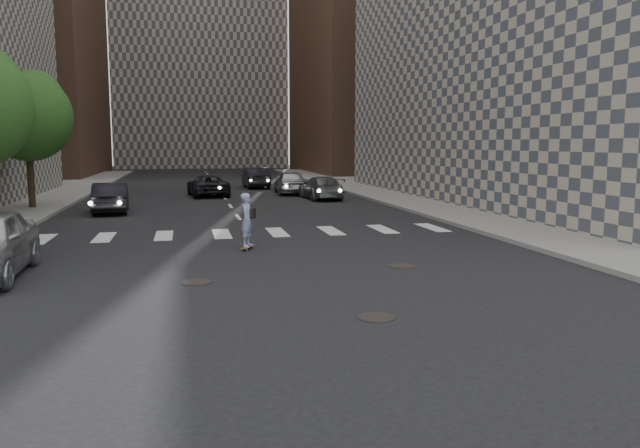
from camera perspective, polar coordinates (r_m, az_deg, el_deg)
The scene contains 14 objects.
ground at distance 13.80m, azimuth -2.71°, elevation -6.06°, with size 160.00×160.00×0.00m, color black.
sidewalk_right at distance 37.33m, azimuth 14.50°, elevation 2.33°, with size 13.00×80.00×0.15m, color gray.
building_right at distance 38.66m, azimuth 21.68°, elevation 18.48°, with size 15.00×33.00×22.00m.
tower_right at distance 73.27m, azimuth 6.11°, elevation 18.99°, with size 18.00×24.00×36.00m, color brown.
tree_c at distance 33.23m, azimuth -25.08°, elevation 9.18°, with size 4.20×4.20×6.60m.
manhole_a at distance 11.71m, azimuth 5.19°, elevation -8.50°, with size 0.70×0.70×0.02m, color black.
manhole_b at distance 14.80m, azimuth -11.18°, elevation -5.24°, with size 0.70×0.70×0.02m, color black.
manhole_c at distance 16.52m, azimuth 7.52°, elevation -3.85°, with size 0.70×0.70×0.02m, color black.
skateboarder at distance 19.05m, azimuth -6.65°, elevation 0.38°, with size 0.60×0.88×1.72m.
traffic_car_a at distance 30.63m, azimuth -18.57°, elevation 2.31°, with size 1.49×4.28×1.41m, color black.
traffic_car_b at distance 36.15m, azimuth 0.10°, elevation 3.34°, with size 1.85×4.55×1.32m, color #5A5D61.
traffic_car_c at distance 38.78m, azimuth -10.22°, elevation 3.48°, with size 2.15×4.66×1.29m, color black.
traffic_car_d at distance 39.81m, azimuth -2.75°, elevation 3.84°, with size 1.78×4.42×1.51m, color #9EA0A5.
traffic_car_e at distance 45.58m, azimuth -5.89°, elevation 4.25°, with size 1.59×4.55×1.50m, color black.
Camera 1 is at (-2.18, -13.25, 3.21)m, focal length 35.00 mm.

